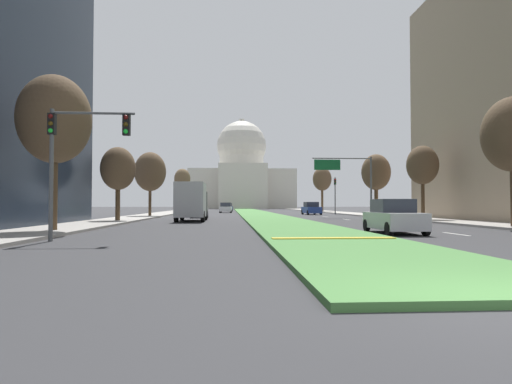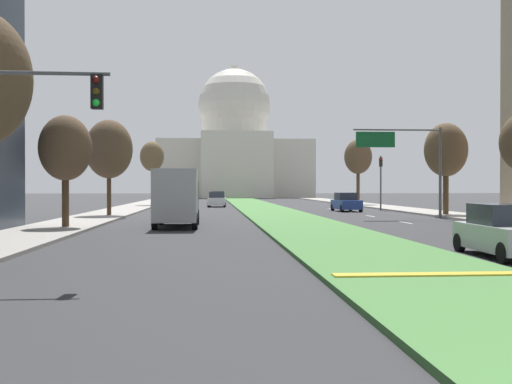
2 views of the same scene
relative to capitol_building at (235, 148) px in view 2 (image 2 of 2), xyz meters
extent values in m
plane|color=#333335|center=(0.00, -64.10, -10.64)|extent=(285.01, 285.01, 0.00)
cube|color=#4C8442|center=(0.00, -70.58, -10.57)|extent=(5.23, 116.60, 0.14)
cube|color=gold|center=(0.00, -118.53, -10.48)|extent=(4.71, 0.50, 0.04)
cube|color=silver|center=(7.02, -104.50, -10.64)|extent=(0.16, 2.40, 0.01)
cube|color=silver|center=(7.02, -95.14, -10.64)|extent=(0.16, 2.40, 0.01)
cube|color=silver|center=(7.02, -86.59, -10.64)|extent=(0.16, 2.40, 0.01)
cube|color=silver|center=(7.02, -79.26, -10.64)|extent=(0.16, 2.40, 0.01)
cube|color=silver|center=(7.02, -71.16, -10.64)|extent=(0.16, 2.40, 0.01)
cube|color=#9E9991|center=(-13.43, -77.05, -10.57)|extent=(4.00, 116.60, 0.15)
cube|color=#9E9991|center=(13.43, -77.05, -10.57)|extent=(4.00, 116.60, 0.15)
cube|color=beige|center=(0.00, 0.68, -4.65)|extent=(32.28, 20.94, 12.00)
cube|color=beige|center=(0.00, -11.79, -4.05)|extent=(14.21, 4.00, 13.20)
cylinder|color=beige|center=(0.00, 0.68, 3.99)|extent=(14.00, 14.00, 5.27)
sphere|color=beige|center=(0.00, 0.68, 9.38)|extent=(15.72, 15.72, 15.72)
cylinder|color=beige|center=(0.00, 0.68, 16.45)|extent=(1.80, 1.80, 3.00)
cylinder|color=#515456|center=(-9.33, -117.46, -5.59)|extent=(3.20, 0.10, 0.10)
cube|color=black|center=(-8.05, -117.46, -6.04)|extent=(0.28, 0.24, 0.84)
sphere|color=#510F0F|center=(-8.05, -117.60, -5.76)|extent=(0.18, 0.18, 0.18)
sphere|color=#4C380F|center=(-8.05, -117.60, -6.04)|extent=(0.18, 0.18, 0.18)
sphere|color=#1ED838|center=(-8.05, -117.60, -6.32)|extent=(0.18, 0.18, 0.18)
cylinder|color=#515456|center=(10.93, -75.66, -8.04)|extent=(0.16, 0.16, 5.20)
cube|color=black|center=(10.93, -75.66, -6.04)|extent=(0.28, 0.24, 0.84)
sphere|color=red|center=(10.93, -75.80, -5.76)|extent=(0.18, 0.18, 0.18)
sphere|color=#4C380F|center=(10.93, -75.80, -6.04)|extent=(0.18, 0.18, 0.18)
sphere|color=#0F4219|center=(10.93, -75.80, -6.32)|extent=(0.18, 0.18, 0.18)
cylinder|color=#515456|center=(11.13, -90.24, -7.39)|extent=(0.20, 0.20, 6.50)
cylinder|color=#515456|center=(7.97, -90.24, -4.34)|extent=(6.31, 0.12, 0.12)
cube|color=#146033|center=(6.39, -90.29, -5.04)|extent=(2.80, 0.08, 1.10)
cylinder|color=#4C3823|center=(-12.91, -99.77, -8.92)|extent=(0.37, 0.37, 3.45)
ellipsoid|color=brown|center=(-12.91, -99.77, -6.33)|extent=(2.77, 2.77, 3.46)
cylinder|color=#4C3823|center=(-12.81, -86.39, -8.65)|extent=(0.32, 0.32, 3.98)
ellipsoid|color=brown|center=(-12.81, -86.39, -5.57)|extent=(3.50, 3.50, 4.38)
cylinder|color=#4C3823|center=(12.87, -86.85, -8.60)|extent=(0.44, 0.44, 4.08)
ellipsoid|color=brown|center=(12.87, -86.85, -5.53)|extent=(3.30, 3.30, 4.12)
cylinder|color=#4C3823|center=(-12.03, -60.80, -8.18)|extent=(0.29, 0.29, 4.94)
ellipsoid|color=brown|center=(-12.03, -60.80, -4.84)|extent=(2.77, 2.77, 3.47)
cylinder|color=#4C3823|center=(12.54, -60.10, -8.22)|extent=(0.41, 0.41, 4.84)
ellipsoid|color=brown|center=(12.54, -60.10, -4.76)|extent=(3.33, 3.33, 4.16)
cube|color=#BCBCC1|center=(4.20, -113.88, -10.02)|extent=(1.99, 4.36, 0.82)
cube|color=#282D38|center=(4.21, -113.71, -9.27)|extent=(1.70, 2.11, 0.67)
cylinder|color=black|center=(3.30, -115.56, -10.32)|extent=(0.24, 0.65, 0.64)
cylinder|color=black|center=(5.10, -112.20, -10.32)|extent=(0.24, 0.65, 0.64)
cylinder|color=black|center=(3.39, -112.15, -10.32)|extent=(0.24, 0.65, 0.64)
cube|color=#BCBCC1|center=(-7.11, -89.13, -10.03)|extent=(1.99, 4.39, 0.79)
cube|color=#282D38|center=(-7.10, -89.30, -9.31)|extent=(1.67, 2.14, 0.65)
cylinder|color=black|center=(-8.01, -87.47, -10.32)|extent=(0.25, 0.65, 0.64)
cylinder|color=black|center=(-6.37, -87.39, -10.32)|extent=(0.25, 0.65, 0.64)
cylinder|color=black|center=(-7.85, -90.87, -10.32)|extent=(0.25, 0.65, 0.64)
cylinder|color=black|center=(-6.22, -90.79, -10.32)|extent=(0.25, 0.65, 0.64)
cube|color=navy|center=(7.17, -77.56, -10.01)|extent=(2.13, 4.22, 0.83)
cube|color=#282D38|center=(7.16, -77.40, -9.26)|extent=(1.78, 2.07, 0.68)
cylinder|color=black|center=(8.13, -79.12, -10.32)|extent=(0.26, 0.65, 0.64)
cylinder|color=black|center=(6.40, -79.22, -10.32)|extent=(0.26, 0.65, 0.64)
cylinder|color=black|center=(7.94, -75.90, -10.32)|extent=(0.26, 0.65, 0.64)
cylinder|color=black|center=(6.21, -76.01, -10.32)|extent=(0.26, 0.65, 0.64)
cube|color=silver|center=(-4.51, -64.07, -10.02)|extent=(2.09, 4.21, 0.80)
cube|color=#282D38|center=(-4.52, -64.24, -9.29)|extent=(1.76, 2.06, 0.66)
cylinder|color=black|center=(-5.30, -62.42, -10.32)|extent=(0.25, 0.65, 0.64)
cylinder|color=black|center=(-3.57, -62.50, -10.32)|extent=(0.25, 0.65, 0.64)
cylinder|color=black|center=(-5.45, -65.64, -10.32)|extent=(0.25, 0.65, 0.64)
cylinder|color=black|center=(-3.72, -65.73, -10.32)|extent=(0.25, 0.65, 0.64)
cube|color=navy|center=(-4.27, -49.27, -10.03)|extent=(2.01, 4.50, 0.79)
cube|color=#282D38|center=(-4.26, -49.45, -9.32)|extent=(1.68, 2.19, 0.64)
cylinder|color=black|center=(-5.17, -47.56, -10.32)|extent=(0.25, 0.65, 0.64)
cylinder|color=black|center=(-3.55, -47.48, -10.32)|extent=(0.25, 0.65, 0.64)
cylinder|color=black|center=(-4.99, -51.06, -10.32)|extent=(0.25, 0.65, 0.64)
cylinder|color=black|center=(-3.37, -50.98, -10.32)|extent=(0.25, 0.65, 0.64)
cube|color=black|center=(-7.12, -96.07, -9.19)|extent=(2.30, 2.00, 2.20)
cube|color=#B2B2B7|center=(-7.12, -99.27, -8.84)|extent=(2.30, 4.40, 2.80)
cylinder|color=black|center=(-8.17, -96.07, -10.19)|extent=(0.30, 0.90, 0.90)
cylinder|color=black|center=(-6.07, -96.07, -10.19)|extent=(0.30, 0.90, 0.90)
cylinder|color=black|center=(-8.17, -100.37, -10.19)|extent=(0.30, 0.90, 0.90)
cylinder|color=black|center=(-6.07, -100.37, -10.19)|extent=(0.30, 0.90, 0.90)
camera|label=1|loc=(-3.97, -134.52, -9.18)|focal=29.82mm
camera|label=2|loc=(-5.26, -132.85, -8.38)|focal=43.01mm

